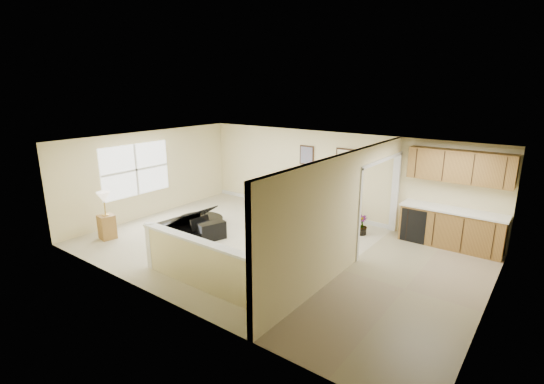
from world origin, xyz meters
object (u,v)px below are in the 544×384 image
Objects in this scene: accent_table at (285,199)px; palm_plant at (285,193)px; piano_bench at (211,231)px; small_plant at (361,226)px; lamp_stand at (106,219)px; piano at (189,208)px; loveseat at (321,212)px.

accent_table is 0.54× the size of palm_plant.
palm_plant is (0.13, 3.04, 0.34)m from piano_bench.
small_plant is 6.52m from lamp_stand.
piano is 2.81× the size of piano_bench.
accent_table is at bearing -161.37° from loveseat.
piano_bench is 0.96× the size of accent_table.
palm_plant is 2.80m from small_plant.
accent_table is 0.59× the size of lamp_stand.
loveseat is at bearing 172.72° from small_plant.
piano_bench is 0.56× the size of lamp_stand.
piano_bench is 3.87m from small_plant.
loveseat reaches higher than small_plant.
piano reaches higher than lamp_stand.
lamp_stand is at bearing -108.80° from loveseat.
piano is 2.95m from accent_table.
loveseat reaches higher than accent_table.
lamp_stand is (-2.30, -4.56, -0.05)m from palm_plant.
piano is 1.46× the size of palm_plant.
lamp_stand is at bearing -119.09° from accent_table.
loveseat is 1.35× the size of palm_plant.
piano is 1.58× the size of lamp_stand.
palm_plant is 5.11m from lamp_stand.
accent_table is at bearing 60.91° from lamp_stand.
small_plant is (2.74, -0.44, -0.35)m from palm_plant.
accent_table is (1.29, 2.65, -0.14)m from piano.
piano is 3.07m from palm_plant.
loveseat reaches higher than piano_bench.
piano_bench is at bearing -6.91° from piano.
piano reaches higher than palm_plant.
loveseat is 1.33m from small_plant.
piano is 1.11m from piano_bench.
piano is 3.66m from loveseat.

